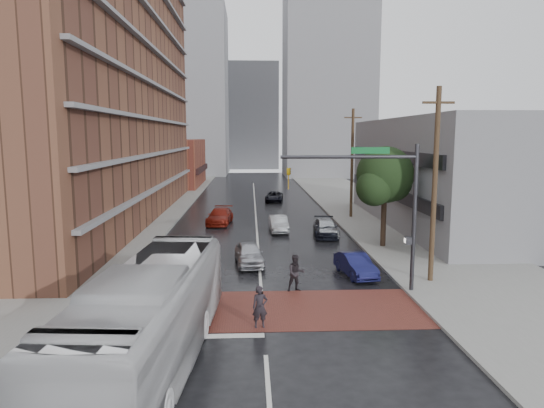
{
  "coord_description": "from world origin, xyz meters",
  "views": [
    {
      "loc": [
        -0.5,
        -19.93,
        7.58
      ],
      "look_at": [
        0.8,
        8.92,
        3.5
      ],
      "focal_mm": 32.0,
      "sensor_mm": 36.0,
      "label": 1
    }
  ],
  "objects": [
    {
      "name": "distant_tower_east",
      "position": [
        14.0,
        72.0,
        18.0
      ],
      "size": [
        16.0,
        14.0,
        36.0
      ],
      "primitive_type": "cube",
      "color": "slate",
      "rests_on": "ground"
    },
    {
      "name": "car_travel_a",
      "position": [
        -0.6,
        8.01,
        0.66
      ],
      "size": [
        1.96,
        4.04,
        1.33
      ],
      "primitive_type": "imported",
      "rotation": [
        0.0,
        0.0,
        0.1
      ],
      "color": "#AFB0B7",
      "rests_on": "ground"
    },
    {
      "name": "utility_pole_far",
      "position": [
        8.8,
        24.0,
        5.14
      ],
      "size": [
        1.6,
        0.26,
        10.0
      ],
      "color": "#473321",
      "rests_on": "ground"
    },
    {
      "name": "suv_travel",
      "position": [
        2.26,
        35.76,
        0.58
      ],
      "size": [
        2.38,
        4.34,
        1.15
      ],
      "primitive_type": "imported",
      "rotation": [
        0.0,
        0.0,
        -0.12
      ],
      "color": "black",
      "rests_on": "ground"
    },
    {
      "name": "street_tree",
      "position": [
        8.52,
        12.03,
        4.73
      ],
      "size": [
        4.2,
        4.1,
        6.9
      ],
      "color": "#332319",
      "rests_on": "ground"
    },
    {
      "name": "transit_bus",
      "position": [
        -3.79,
        -4.71,
        1.72
      ],
      "size": [
        3.9,
        12.53,
        3.44
      ],
      "primitive_type": "imported",
      "rotation": [
        0.0,
        0.0,
        -0.08
      ],
      "color": "#BEBEC0",
      "rests_on": "ground"
    },
    {
      "name": "ground",
      "position": [
        0.0,
        0.0,
        0.0
      ],
      "size": [
        160.0,
        160.0,
        0.0
      ],
      "primitive_type": "plane",
      "color": "black",
      "rests_on": "ground"
    },
    {
      "name": "distant_tower_west",
      "position": [
        -14.0,
        78.0,
        16.0
      ],
      "size": [
        18.0,
        16.0,
        32.0
      ],
      "primitive_type": "cube",
      "color": "slate",
      "rests_on": "ground"
    },
    {
      "name": "building_east",
      "position": [
        16.5,
        20.0,
        4.5
      ],
      "size": [
        11.0,
        26.0,
        9.0
      ],
      "primitive_type": "cube",
      "color": "slate",
      "rests_on": "ground"
    },
    {
      "name": "distant_tower_center",
      "position": [
        0.0,
        95.0,
        12.0
      ],
      "size": [
        12.0,
        10.0,
        24.0
      ],
      "primitive_type": "cube",
      "color": "slate",
      "rests_on": "ground"
    },
    {
      "name": "apartment_block",
      "position": [
        -14.0,
        24.0,
        14.0
      ],
      "size": [
        10.0,
        44.0,
        28.0
      ],
      "primitive_type": "cube",
      "color": "brown",
      "rests_on": "ground"
    },
    {
      "name": "storefront_west",
      "position": [
        -12.0,
        54.0,
        3.5
      ],
      "size": [
        8.0,
        16.0,
        7.0
      ],
      "primitive_type": "cube",
      "color": "brown",
      "rests_on": "ground"
    },
    {
      "name": "pedestrian_b",
      "position": [
        1.71,
        3.0,
        0.91
      ],
      "size": [
        0.99,
        0.83,
        1.82
      ],
      "primitive_type": "imported",
      "rotation": [
        0.0,
        0.0,
        0.18
      ],
      "color": "black",
      "rests_on": "ground"
    },
    {
      "name": "car_parked_far",
      "position": [
        5.2,
        16.0,
        0.69
      ],
      "size": [
        1.65,
        4.08,
        1.39
      ],
      "primitive_type": "imported",
      "rotation": [
        0.0,
        0.0,
        -0.0
      ],
      "color": "#B8BCC1",
      "rests_on": "ground"
    },
    {
      "name": "sidewalk_west",
      "position": [
        -11.5,
        25.0,
        0.07
      ],
      "size": [
        9.0,
        90.0,
        0.15
      ],
      "primitive_type": "cube",
      "color": "gray",
      "rests_on": "ground"
    },
    {
      "name": "car_travel_b",
      "position": [
        1.71,
        17.87,
        0.64
      ],
      "size": [
        1.52,
        3.95,
        1.29
      ],
      "primitive_type": "imported",
      "rotation": [
        0.0,
        0.0,
        0.04
      ],
      "color": "#A6AAAE",
      "rests_on": "ground"
    },
    {
      "name": "sidewalk_east",
      "position": [
        11.5,
        25.0,
        0.07
      ],
      "size": [
        9.0,
        90.0,
        0.15
      ],
      "primitive_type": "cube",
      "color": "gray",
      "rests_on": "ground"
    },
    {
      "name": "signal_mast",
      "position": [
        5.85,
        2.5,
        4.73
      ],
      "size": [
        6.5,
        0.3,
        7.2
      ],
      "color": "#2D2D33",
      "rests_on": "ground"
    },
    {
      "name": "utility_pole_near",
      "position": [
        8.8,
        4.0,
        5.14
      ],
      "size": [
        1.6,
        0.26,
        10.0
      ],
      "color": "#473321",
      "rests_on": "ground"
    },
    {
      "name": "pedestrian_a",
      "position": [
        -0.15,
        -1.5,
        0.85
      ],
      "size": [
        0.68,
        0.51,
        1.7
      ],
      "primitive_type": "imported",
      "rotation": [
        0.0,
        0.0,
        0.18
      ],
      "color": "black",
      "rests_on": "ground"
    },
    {
      "name": "car_parked_mid",
      "position": [
        5.2,
        16.0,
        0.63
      ],
      "size": [
        2.08,
        4.48,
        1.27
      ],
      "primitive_type": "imported",
      "rotation": [
        0.0,
        0.0,
        -0.07
      ],
      "color": "black",
      "rests_on": "ground"
    },
    {
      "name": "car_parked_near",
      "position": [
        5.2,
        5.48,
        0.61
      ],
      "size": [
        1.9,
        3.88,
        1.23
      ],
      "primitive_type": "imported",
      "rotation": [
        0.0,
        0.0,
        0.17
      ],
      "color": "#131545",
      "rests_on": "ground"
    },
    {
      "name": "car_travel_c",
      "position": [
        -3.15,
        21.56,
        0.68
      ],
      "size": [
        2.37,
        4.83,
        1.35
      ],
      "primitive_type": "imported",
      "rotation": [
        0.0,
        0.0,
        -0.1
      ],
      "color": "maroon",
      "rests_on": "ground"
    },
    {
      "name": "crosswalk",
      "position": [
        0.0,
        0.5,
        0.01
      ],
      "size": [
        14.0,
        5.0,
        0.02
      ],
      "primitive_type": "cube",
      "color": "maroon",
      "rests_on": "ground"
    }
  ]
}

